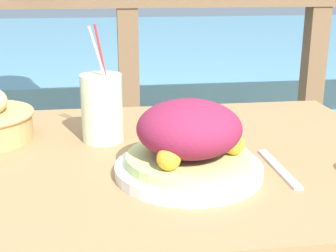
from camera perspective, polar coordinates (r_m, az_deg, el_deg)
The scene contains 6 objects.
patio_table at distance 0.97m, azimuth -2.15°, elevation -9.33°, with size 1.02×0.72×0.71m.
railing_fence at distance 1.66m, azimuth -4.81°, elevation 6.16°, with size 2.80×0.08×1.04m.
sea_backdrop at distance 4.20m, azimuth -6.55°, elevation 7.05°, with size 12.00×4.00×0.56m.
salad_plate at distance 0.82m, azimuth 2.57°, elevation -2.16°, with size 0.26×0.26×0.14m.
drink_glass at distance 1.00m, azimuth -8.05°, elevation 2.22°, with size 0.09×0.09×0.25m.
fork at distance 0.88m, azimuth 13.34°, elevation -5.02°, with size 0.02×0.18×0.00m.
Camera 1 is at (-0.08, -0.87, 1.04)m, focal length 50.00 mm.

